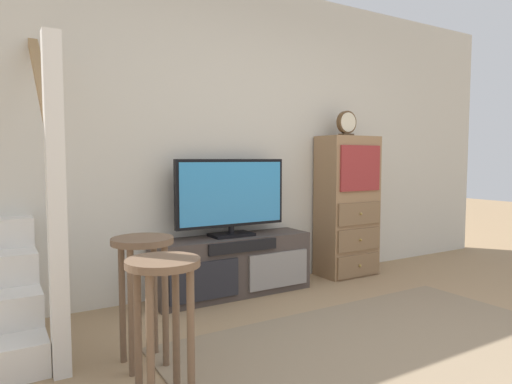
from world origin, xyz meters
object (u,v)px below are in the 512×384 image
at_px(side_cabinet, 347,206).
at_px(bar_stool_far, 143,271).
at_px(desk_clock, 347,123).
at_px(television, 231,195).
at_px(bar_stool_near, 163,297).
at_px(media_console, 233,266).

relative_size(side_cabinet, bar_stool_far, 1.91).
bearing_deg(desk_clock, bar_stool_far, -158.87).
relative_size(television, bar_stool_near, 1.42).
xyz_separation_m(bar_stool_near, bar_stool_far, (0.05, 0.48, 0.01)).
bearing_deg(bar_stool_far, media_console, 40.67).
distance_m(media_console, television, 0.60).
distance_m(television, side_cabinet, 1.30).
height_order(media_console, television, television).
distance_m(media_console, bar_stool_near, 1.76).
distance_m(desk_clock, bar_stool_near, 2.87).
xyz_separation_m(side_cabinet, bar_stool_near, (-2.37, -1.38, -0.16)).
bearing_deg(side_cabinet, media_console, -179.55).
bearing_deg(bar_stool_near, media_console, 51.65).
bearing_deg(desk_clock, media_console, 179.78).
height_order(side_cabinet, desk_clock, desk_clock).
xyz_separation_m(side_cabinet, desk_clock, (-0.04, -0.01, 0.81)).
bearing_deg(bar_stool_far, television, 41.42).
relative_size(desk_clock, bar_stool_far, 0.34).
bearing_deg(side_cabinet, bar_stool_far, -158.88).
relative_size(side_cabinet, desk_clock, 5.66).
distance_m(television, desk_clock, 1.41).
relative_size(media_console, bar_stool_near, 1.96).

